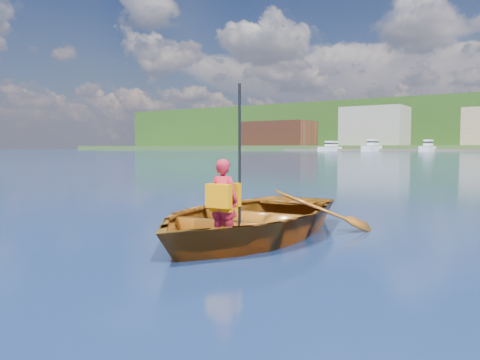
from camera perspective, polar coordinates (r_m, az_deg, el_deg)
The scene contains 3 objects.
ground at distance 7.37m, azimuth 3.38°, elevation -6.23°, with size 600.00×600.00×0.00m.
rowboat at distance 6.86m, azimuth 0.88°, elevation -4.58°, with size 3.26×4.37×0.87m.
child_paddler at distance 5.97m, azimuth -1.98°, elevation -2.35°, with size 0.40×0.36×2.01m.
Camera 1 is at (3.62, -6.28, 1.31)m, focal length 35.00 mm.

